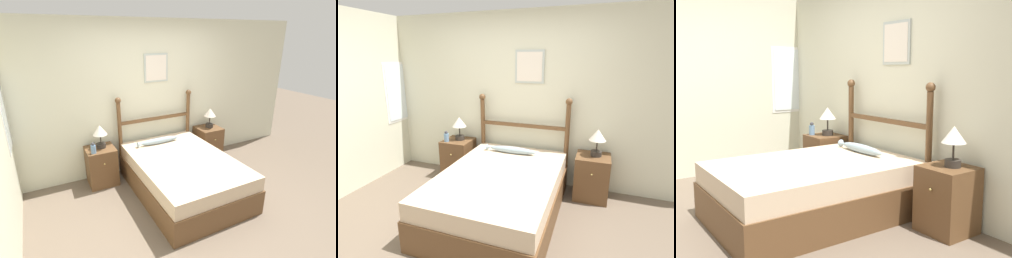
% 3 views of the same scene
% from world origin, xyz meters
% --- Properties ---
extents(ground_plane, '(16.00, 16.00, 0.00)m').
position_xyz_m(ground_plane, '(0.00, 0.00, 0.00)').
color(ground_plane, brown).
extents(wall_back, '(6.40, 0.08, 2.55)m').
position_xyz_m(wall_back, '(0.00, 1.73, 1.28)').
color(wall_back, beige).
rests_on(wall_back, ground_plane).
extents(bed, '(1.38, 1.98, 0.56)m').
position_xyz_m(bed, '(0.12, 0.65, 0.28)').
color(bed, brown).
rests_on(bed, ground_plane).
extents(headboard, '(1.41, 0.10, 1.36)m').
position_xyz_m(headboard, '(0.12, 1.60, 0.76)').
color(headboard, brown).
rests_on(headboard, ground_plane).
extents(nightstand_left, '(0.45, 0.46, 0.61)m').
position_xyz_m(nightstand_left, '(-0.92, 1.45, 0.31)').
color(nightstand_left, brown).
rests_on(nightstand_left, ground_plane).
extents(nightstand_right, '(0.45, 0.46, 0.61)m').
position_xyz_m(nightstand_right, '(1.16, 1.45, 0.31)').
color(nightstand_right, brown).
rests_on(nightstand_right, ground_plane).
extents(table_lamp_left, '(0.22, 0.22, 0.37)m').
position_xyz_m(table_lamp_left, '(-0.89, 1.48, 0.87)').
color(table_lamp_left, '#2D2823').
rests_on(table_lamp_left, nightstand_left).
extents(table_lamp_right, '(0.22, 0.22, 0.37)m').
position_xyz_m(table_lamp_right, '(1.19, 1.47, 0.87)').
color(table_lamp_right, '#2D2823').
rests_on(table_lamp_right, nightstand_right).
extents(bottle, '(0.08, 0.08, 0.17)m').
position_xyz_m(bottle, '(-1.04, 1.32, 0.69)').
color(bottle, '#668CB2').
rests_on(bottle, nightstand_left).
extents(fish_pillow, '(0.75, 0.11, 0.10)m').
position_xyz_m(fish_pillow, '(0.03, 1.31, 0.61)').
color(fish_pillow, '#8499A3').
rests_on(fish_pillow, bed).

